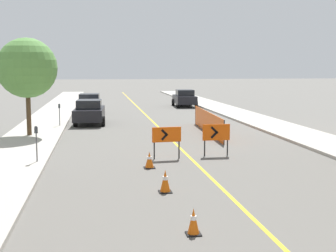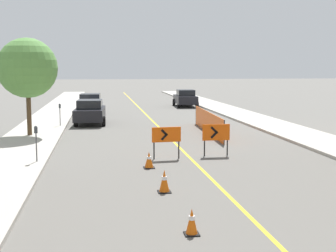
# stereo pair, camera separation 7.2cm
# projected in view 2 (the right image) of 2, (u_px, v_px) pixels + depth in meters

# --- Properties ---
(lane_stripe) EXTENTS (0.12, 73.14, 0.01)m
(lane_stripe) POSITION_uv_depth(u_px,v_px,m) (151.00, 119.00, 33.00)
(lane_stripe) COLOR gold
(lane_stripe) RESTS_ON ground_plane
(sidewalk_left) EXTENTS (2.94, 73.14, 0.14)m
(sidewalk_left) POSITION_uv_depth(u_px,v_px,m) (48.00, 120.00, 31.95)
(sidewalk_left) COLOR #ADA89E
(sidewalk_left) RESTS_ON ground_plane
(sidewalk_right) EXTENTS (2.94, 73.14, 0.14)m
(sidewalk_right) POSITION_uv_depth(u_px,v_px,m) (248.00, 117.00, 34.02)
(sidewalk_right) COLOR #ADA89E
(sidewalk_right) RESTS_ON ground_plane
(traffic_cone_fourth) EXTENTS (0.33, 0.33, 0.60)m
(traffic_cone_fourth) POSITION_uv_depth(u_px,v_px,m) (192.00, 222.00, 10.27)
(traffic_cone_fourth) COLOR black
(traffic_cone_fourth) RESTS_ON ground_plane
(traffic_cone_fifth) EXTENTS (0.38, 0.38, 0.67)m
(traffic_cone_fifth) POSITION_uv_depth(u_px,v_px,m) (164.00, 181.00, 13.75)
(traffic_cone_fifth) COLOR black
(traffic_cone_fifth) RESTS_ON ground_plane
(traffic_cone_farthest) EXTENTS (0.41, 0.41, 0.60)m
(traffic_cone_farthest) POSITION_uv_depth(u_px,v_px,m) (149.00, 160.00, 17.06)
(traffic_cone_farthest) COLOR black
(traffic_cone_farthest) RESTS_ON ground_plane
(arrow_barricade_primary) EXTENTS (1.19, 0.17, 1.29)m
(arrow_barricade_primary) POSITION_uv_depth(u_px,v_px,m) (166.00, 136.00, 18.72)
(arrow_barricade_primary) COLOR #EF560C
(arrow_barricade_primary) RESTS_ON ground_plane
(arrow_barricade_secondary) EXTENTS (1.15, 0.09, 1.32)m
(arrow_barricade_secondary) POSITION_uv_depth(u_px,v_px,m) (216.00, 134.00, 19.39)
(arrow_barricade_secondary) COLOR #EF560C
(arrow_barricade_secondary) RESTS_ON ground_plane
(safety_mesh_fence) EXTENTS (0.44, 8.40, 1.19)m
(safety_mesh_fence) POSITION_uv_depth(u_px,v_px,m) (208.00, 122.00, 26.25)
(safety_mesh_fence) COLOR #EF560C
(safety_mesh_fence) RESTS_ON ground_plane
(parked_car_curb_near) EXTENTS (2.05, 4.40, 1.59)m
(parked_car_curb_near) POSITION_uv_depth(u_px,v_px,m) (90.00, 112.00, 30.30)
(parked_car_curb_near) COLOR black
(parked_car_curb_near) RESTS_ON ground_plane
(parked_car_curb_mid) EXTENTS (2.03, 4.39, 1.59)m
(parked_car_curb_mid) POSITION_uv_depth(u_px,v_px,m) (90.00, 104.00, 37.19)
(parked_car_curb_mid) COLOR #B7B7BC
(parked_car_curb_mid) RESTS_ON ground_plane
(parked_car_curb_far) EXTENTS (2.01, 4.38, 1.59)m
(parked_car_curb_far) POSITION_uv_depth(u_px,v_px,m) (185.00, 98.00, 43.76)
(parked_car_curb_far) COLOR black
(parked_car_curb_far) RESTS_ON ground_plane
(parking_meter_near_curb) EXTENTS (0.12, 0.11, 1.36)m
(parking_meter_near_curb) POSITION_uv_depth(u_px,v_px,m) (36.00, 136.00, 17.53)
(parking_meter_near_curb) COLOR #4C4C51
(parking_meter_near_curb) RESTS_ON sidewalk_left
(parking_meter_far_curb) EXTENTS (0.12, 0.11, 1.35)m
(parking_meter_far_curb) POSITION_uv_depth(u_px,v_px,m) (60.00, 110.00, 28.37)
(parking_meter_far_curb) COLOR #4C4C51
(parking_meter_far_curb) RESTS_ON sidewalk_left
(street_tree_left_near) EXTENTS (3.10, 3.10, 5.04)m
(street_tree_left_near) POSITION_uv_depth(u_px,v_px,m) (27.00, 68.00, 24.10)
(street_tree_left_near) COLOR #4C3823
(street_tree_left_near) RESTS_ON sidewalk_left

